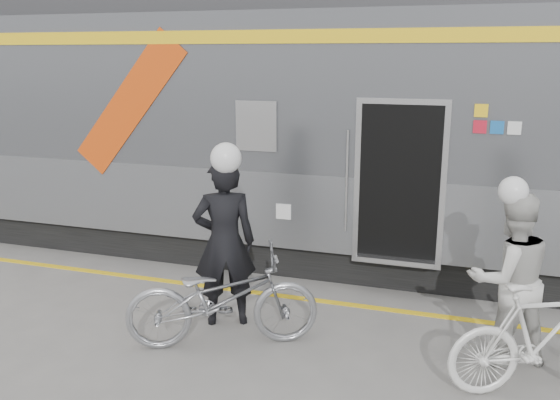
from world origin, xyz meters
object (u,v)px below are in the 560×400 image
at_px(bicycle_right, 542,338).
at_px(bicycle_left, 222,298).
at_px(woman, 509,279).
at_px(man, 224,243).

bearing_deg(bicycle_right, bicycle_left, 66.12).
distance_m(woman, bicycle_right, 0.73).
distance_m(bicycle_left, bicycle_right, 3.31).
height_order(man, woman, man).
bearing_deg(man, bicycle_left, 85.08).
height_order(man, bicycle_left, man).
xyz_separation_m(woman, bicycle_right, (0.30, -0.55, -0.37)).
bearing_deg(woman, bicycle_right, 93.61).
bearing_deg(woman, bicycle_left, -13.47).
bearing_deg(bicycle_left, bicycle_right, -113.78).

